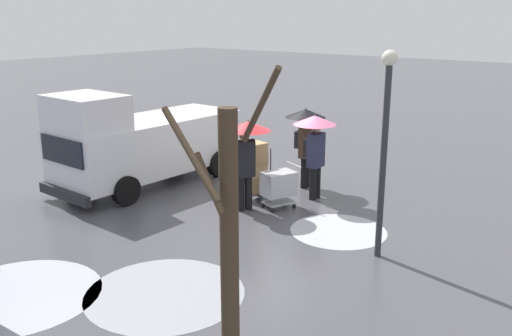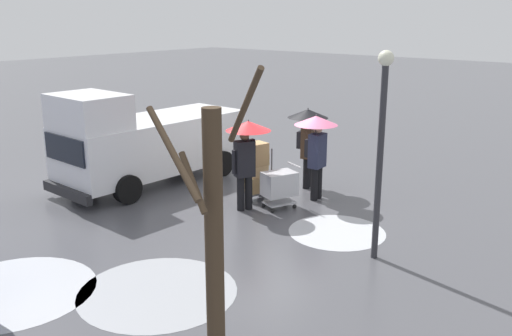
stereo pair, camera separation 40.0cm
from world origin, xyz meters
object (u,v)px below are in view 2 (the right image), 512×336
(cargo_van_parked_right, at_px, (146,141))
(shopping_cart_vendor, at_px, (279,185))
(street_lamp, at_px, (381,135))
(pedestrian_pink_side, at_px, (316,138))
(pedestrian_black_side, at_px, (247,144))
(bare_tree_near, at_px, (213,233))
(hand_dolly_boxes, at_px, (257,169))
(pedestrian_white_side, at_px, (308,130))

(cargo_van_parked_right, xyz_separation_m, shopping_cart_vendor, (-3.96, -0.69, -0.61))
(shopping_cart_vendor, distance_m, street_lamp, 3.72)
(shopping_cart_vendor, relative_size, street_lamp, 0.26)
(pedestrian_pink_side, distance_m, pedestrian_black_side, 1.82)
(bare_tree_near, distance_m, street_lamp, 4.34)
(hand_dolly_boxes, relative_size, street_lamp, 0.38)
(pedestrian_white_side, height_order, street_lamp, street_lamp)
(cargo_van_parked_right, bearing_deg, pedestrian_pink_side, -157.71)
(hand_dolly_boxes, relative_size, pedestrian_black_side, 0.68)
(pedestrian_white_side, height_order, bare_tree_near, bare_tree_near)
(shopping_cart_vendor, xyz_separation_m, bare_tree_near, (-3.05, 5.38, 1.27))
(street_lamp, bearing_deg, pedestrian_white_side, -38.76)
(pedestrian_pink_side, bearing_deg, pedestrian_black_side, 62.92)
(pedestrian_black_side, bearing_deg, bare_tree_near, 126.55)
(cargo_van_parked_right, distance_m, bare_tree_near, 8.46)
(cargo_van_parked_right, bearing_deg, pedestrian_black_side, -177.85)
(hand_dolly_boxes, xyz_separation_m, street_lamp, (-3.86, 1.19, 1.58))
(shopping_cart_vendor, bearing_deg, cargo_van_parked_right, 9.87)
(shopping_cart_vendor, height_order, pedestrian_pink_side, pedestrian_pink_side)
(cargo_van_parked_right, xyz_separation_m, hand_dolly_boxes, (-3.17, -0.80, -0.38))
(hand_dolly_boxes, distance_m, street_lamp, 4.34)
(hand_dolly_boxes, distance_m, bare_tree_near, 6.78)
(pedestrian_black_side, height_order, bare_tree_near, bare_tree_near)
(pedestrian_pink_side, distance_m, pedestrian_white_side, 0.97)
(shopping_cart_vendor, bearing_deg, street_lamp, 160.79)
(hand_dolly_boxes, height_order, pedestrian_white_side, pedestrian_white_side)
(pedestrian_white_side, bearing_deg, hand_dolly_boxes, 76.62)
(pedestrian_pink_side, bearing_deg, street_lamp, 142.51)
(pedestrian_black_side, bearing_deg, hand_dolly_boxes, -69.01)
(pedestrian_pink_side, bearing_deg, cargo_van_parked_right, 22.29)
(shopping_cart_vendor, relative_size, pedestrian_pink_side, 0.47)
(shopping_cart_vendor, distance_m, bare_tree_near, 6.31)
(pedestrian_pink_side, relative_size, bare_tree_near, 0.55)
(pedestrian_white_side, bearing_deg, shopping_cart_vendor, 103.18)
(pedestrian_pink_side, height_order, street_lamp, street_lamp)
(pedestrian_pink_side, distance_m, street_lamp, 3.59)
(pedestrian_white_side, bearing_deg, bare_tree_near, 115.92)
(cargo_van_parked_right, height_order, bare_tree_near, bare_tree_near)
(hand_dolly_boxes, bearing_deg, bare_tree_near, 124.89)
(pedestrian_black_side, bearing_deg, shopping_cart_vendor, -133.23)
(bare_tree_near, bearing_deg, pedestrian_black_side, -53.45)
(cargo_van_parked_right, xyz_separation_m, pedestrian_pink_side, (-4.26, -1.75, 0.39))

